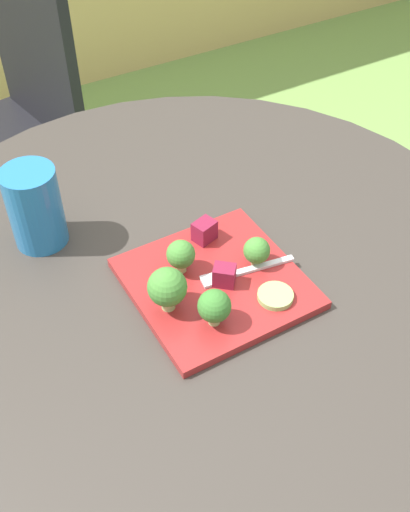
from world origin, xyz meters
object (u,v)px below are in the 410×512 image
at_px(salad_plate, 214,284).
at_px(drinking_glass, 36,211).
at_px(patio_chair, 9,114).
at_px(fork, 238,273).

relative_size(salad_plate, drinking_glass, 1.82).
xyz_separation_m(patio_chair, drinking_glass, (-0.14, -0.80, 0.29)).
xyz_separation_m(drinking_glass, fork, (0.23, -0.24, -0.04)).
bearing_deg(patio_chair, fork, -85.35).
height_order(salad_plate, fork, fork).
distance_m(salad_plate, drinking_glass, 0.30).
distance_m(salad_plate, fork, 0.04).
bearing_deg(drinking_glass, salad_plate, -51.11).
bearing_deg(salad_plate, patio_chair, 92.59).
bearing_deg(fork, patio_chair, 94.65).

